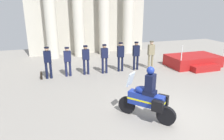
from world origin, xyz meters
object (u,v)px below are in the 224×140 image
object	(u,v)px
officer_in_row_4	(121,54)
officer_in_row_6	(151,53)
reviewing_stand	(193,61)
officer_in_row_5	(136,54)
officer_in_row_1	(67,59)
briefcase_on_ground	(41,75)
officer_in_row_2	(86,58)
motorcycle_with_rider	(148,98)
officer_in_row_0	(48,60)
officer_in_row_3	(104,56)

from	to	relation	value
officer_in_row_4	officer_in_row_6	xyz separation A→B (m)	(1.95, -0.09, -0.00)
reviewing_stand	officer_in_row_5	bearing A→B (deg)	173.76
officer_in_row_1	briefcase_on_ground	size ratio (longest dim) A/B	4.54
officer_in_row_2	officer_in_row_5	size ratio (longest dim) A/B	0.97
officer_in_row_1	briefcase_on_ground	bearing A→B (deg)	-0.74
officer_in_row_5	reviewing_stand	bearing A→B (deg)	174.26
reviewing_stand	briefcase_on_ground	xyz separation A→B (m)	(-9.34, 0.50, -0.16)
officer_in_row_1	officer_in_row_6	size ratio (longest dim) A/B	0.95
officer_in_row_4	briefcase_on_ground	size ratio (longest dim) A/B	4.80
briefcase_on_ground	officer_in_row_5	bearing A→B (deg)	-0.82
reviewing_stand	officer_in_row_6	bearing A→B (deg)	173.08
officer_in_row_6	briefcase_on_ground	world-z (taller)	officer_in_row_6
reviewing_stand	briefcase_on_ground	size ratio (longest dim) A/B	9.04
motorcycle_with_rider	reviewing_stand	bearing A→B (deg)	-90.33
officer_in_row_0	officer_in_row_2	bearing A→B (deg)	-177.95
briefcase_on_ground	officer_in_row_0	bearing A→B (deg)	-12.44
officer_in_row_0	officer_in_row_2	distance (m)	2.04
officer_in_row_2	officer_in_row_6	xyz separation A→B (m)	(4.00, -0.12, 0.03)
officer_in_row_6	motorcycle_with_rider	distance (m)	6.04
officer_in_row_2	officer_in_row_4	distance (m)	2.05
reviewing_stand	officer_in_row_5	size ratio (longest dim) A/B	1.90
officer_in_row_0	briefcase_on_ground	world-z (taller)	officer_in_row_0
reviewing_stand	briefcase_on_ground	bearing A→B (deg)	176.93
motorcycle_with_rider	officer_in_row_3	bearing A→B (deg)	-40.33
officer_in_row_2	officer_in_row_1	bearing A→B (deg)	0.41
reviewing_stand	officer_in_row_4	size ratio (longest dim) A/B	1.88
officer_in_row_2	briefcase_on_ground	bearing A→B (deg)	-0.26
officer_in_row_0	officer_in_row_1	xyz separation A→B (m)	(1.03, 0.06, -0.05)
officer_in_row_5	briefcase_on_ground	bearing A→B (deg)	-0.32
officer_in_row_1	officer_in_row_2	distance (m)	1.01
officer_in_row_5	officer_in_row_1	bearing A→B (deg)	-0.17
reviewing_stand	motorcycle_with_rider	xyz separation A→B (m)	(-5.84, -4.93, 0.46)
officer_in_row_0	briefcase_on_ground	distance (m)	0.93
officer_in_row_6	briefcase_on_ground	distance (m)	6.49
officer_in_row_1	motorcycle_with_rider	bearing A→B (deg)	111.47
reviewing_stand	officer_in_row_4	bearing A→B (deg)	174.83
reviewing_stand	officer_in_row_0	distance (m)	8.97
officer_in_row_4	briefcase_on_ground	world-z (taller)	officer_in_row_4
officer_in_row_2	officer_in_row_4	size ratio (longest dim) A/B	0.96
officer_in_row_2	briefcase_on_ground	distance (m)	2.56
officer_in_row_0	officer_in_row_3	xyz separation A→B (m)	(3.08, -0.05, -0.02)
officer_in_row_2	briefcase_on_ground	world-z (taller)	officer_in_row_2
briefcase_on_ground	officer_in_row_3	bearing A→B (deg)	-2.31
officer_in_row_0	officer_in_row_4	size ratio (longest dim) A/B	0.99
officer_in_row_5	briefcase_on_ground	distance (m)	5.53
officer_in_row_4	briefcase_on_ground	xyz separation A→B (m)	(-4.48, 0.06, -0.84)
officer_in_row_4	officer_in_row_6	world-z (taller)	officer_in_row_4
officer_in_row_0	briefcase_on_ground	xyz separation A→B (m)	(-0.40, 0.09, -0.84)
officer_in_row_1	officer_in_row_6	bearing A→B (deg)	179.15
officer_in_row_6	reviewing_stand	bearing A→B (deg)	173.58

